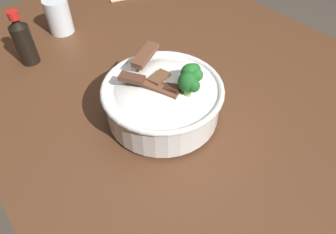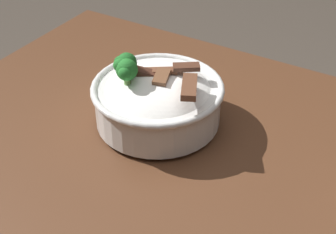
% 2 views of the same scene
% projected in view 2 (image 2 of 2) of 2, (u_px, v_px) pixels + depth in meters
% --- Properties ---
extents(dining_table, '(1.13, 0.89, 0.77)m').
position_uv_depth(dining_table, '(190.00, 226.00, 0.86)').
color(dining_table, '#56331E').
rests_on(dining_table, ground).
extents(rice_bowl, '(0.24, 0.24, 0.14)m').
position_uv_depth(rice_bowl, '(157.00, 98.00, 0.90)').
color(rice_bowl, white).
rests_on(rice_bowl, dining_table).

